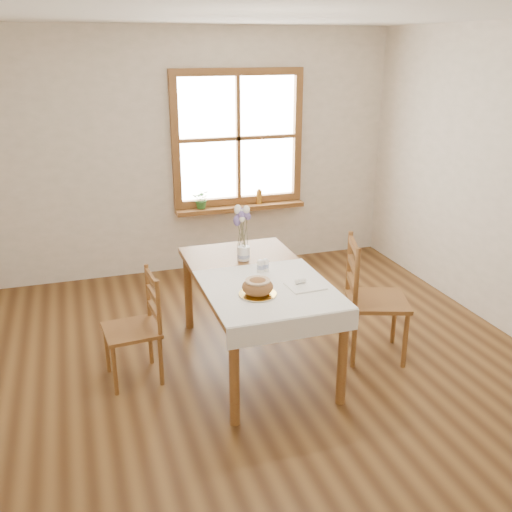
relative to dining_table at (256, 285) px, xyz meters
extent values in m
plane|color=brown|center=(0.00, -0.30, -0.66)|extent=(5.00, 5.00, 0.00)
cube|color=white|center=(0.00, 2.20, 0.64)|extent=(4.50, 0.10, 2.60)
cube|color=white|center=(0.00, -0.30, 1.94)|extent=(4.50, 5.00, 0.10)
cube|color=brown|center=(0.50, 2.16, 1.48)|extent=(1.46, 0.08, 0.08)
cube|color=brown|center=(0.50, 2.16, 0.10)|extent=(1.46, 0.08, 0.08)
cube|color=brown|center=(-0.19, 2.16, 0.79)|extent=(0.08, 0.08, 1.30)
cube|color=brown|center=(1.19, 2.16, 0.79)|extent=(0.08, 0.08, 1.30)
cube|color=brown|center=(0.50, 2.16, 0.79)|extent=(0.04, 0.06, 1.30)
cube|color=brown|center=(0.50, 2.16, 0.79)|extent=(1.30, 0.06, 0.04)
cube|color=white|center=(0.50, 2.19, 0.79)|extent=(1.30, 0.01, 1.30)
cube|color=brown|center=(0.50, 2.10, 0.03)|extent=(1.46, 0.20, 0.05)
cube|color=brown|center=(0.00, 0.00, 0.06)|extent=(0.90, 1.60, 0.05)
cylinder|color=brown|center=(-0.39, -0.74, -0.31)|extent=(0.07, 0.07, 0.70)
cylinder|color=brown|center=(0.39, -0.74, -0.31)|extent=(0.07, 0.07, 0.70)
cylinder|color=brown|center=(-0.39, 0.74, -0.31)|extent=(0.07, 0.07, 0.70)
cylinder|color=brown|center=(0.39, 0.74, -0.31)|extent=(0.07, 0.07, 0.70)
cube|color=white|center=(0.00, -0.30, 0.09)|extent=(0.91, 0.99, 0.01)
cylinder|color=white|center=(-0.12, -0.39, 0.10)|extent=(0.33, 0.33, 0.01)
ellipsoid|color=#905F33|center=(-0.12, -0.39, 0.17)|extent=(0.22, 0.22, 0.12)
cube|color=white|center=(0.26, -0.36, 0.10)|extent=(0.26, 0.23, 0.01)
cylinder|color=white|center=(0.08, 0.02, 0.15)|extent=(0.06, 0.06, 0.10)
cylinder|color=white|center=(0.04, 0.01, 0.15)|extent=(0.06, 0.06, 0.10)
cylinder|color=white|center=(-0.01, 0.31, 0.14)|extent=(0.13, 0.13, 0.11)
imported|color=#316729|center=(0.06, 2.10, 0.13)|extent=(0.25, 0.27, 0.16)
cylinder|color=#AC6E1F|center=(0.72, 2.10, 0.14)|extent=(0.08, 0.08, 0.17)
camera|label=1|loc=(-1.25, -3.84, 1.72)|focal=40.00mm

